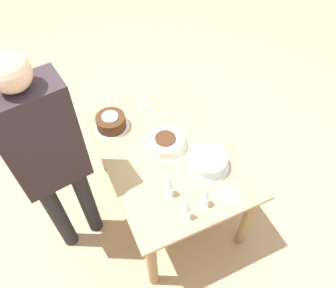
{
  "coord_description": "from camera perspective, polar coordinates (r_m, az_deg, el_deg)",
  "views": [
    {
      "loc": [
        1.3,
        -0.6,
        2.55
      ],
      "look_at": [
        0.0,
        0.0,
        0.8
      ],
      "focal_mm": 35.0,
      "sensor_mm": 36.0,
      "label": 1
    }
  ],
  "objects": [
    {
      "name": "person_cutting",
      "position": [
        2.0,
        -20.2,
        -1.72
      ],
      "size": [
        0.28,
        0.43,
        1.74
      ],
      "rotation": [
        0.0,
        0.0,
        1.72
      ],
      "color": "#232328",
      "rests_on": "ground_plane"
    },
    {
      "name": "wine_glass_far",
      "position": [
        1.95,
        6.6,
        -8.55
      ],
      "size": [
        0.06,
        0.06,
        0.19
      ],
      "color": "silver",
      "rests_on": "dining_table"
    },
    {
      "name": "cake_center_white",
      "position": [
        2.28,
        -0.46,
        0.31
      ],
      "size": [
        0.3,
        0.3,
        0.09
      ],
      "color": "white",
      "rests_on": "dining_table"
    },
    {
      "name": "cake_back_decorated",
      "position": [
        2.18,
        7.0,
        -3.1
      ],
      "size": [
        0.29,
        0.29,
        0.1
      ],
      "color": "white",
      "rests_on": "dining_table"
    },
    {
      "name": "dessert_plate_right",
      "position": [
        2.11,
        10.47,
        -8.8
      ],
      "size": [
        0.16,
        0.16,
        0.01
      ],
      "color": "beige",
      "rests_on": "dining_table"
    },
    {
      "name": "fork_pile",
      "position": [
        2.59,
        -4.15,
        6.9
      ],
      "size": [
        0.2,
        0.13,
        0.01
      ],
      "color": "silver",
      "rests_on": "dining_table"
    },
    {
      "name": "wine_glass_near",
      "position": [
        1.89,
        3.3,
        -10.73
      ],
      "size": [
        0.06,
        0.06,
        0.2
      ],
      "color": "silver",
      "rests_on": "dining_table"
    },
    {
      "name": "cake_front_chocolate",
      "position": [
        2.43,
        -9.9,
        3.79
      ],
      "size": [
        0.26,
        0.26,
        0.11
      ],
      "color": "white",
      "rests_on": "dining_table"
    },
    {
      "name": "ground_plane",
      "position": [
        2.92,
        0.0,
        -10.05
      ],
      "size": [
        12.0,
        12.0,
        0.0
      ],
      "primitive_type": "plane",
      "color": "tan"
    },
    {
      "name": "dining_table",
      "position": [
        2.39,
        0.0,
        -2.67
      ],
      "size": [
        1.26,
        0.9,
        0.75
      ],
      "color": "tan",
      "rests_on": "ground_plane"
    },
    {
      "name": "wine_glass_extra",
      "position": [
        1.97,
        0.17,
        -6.69
      ],
      "size": [
        0.06,
        0.06,
        0.2
      ],
      "color": "silver",
      "rests_on": "dining_table"
    }
  ]
}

